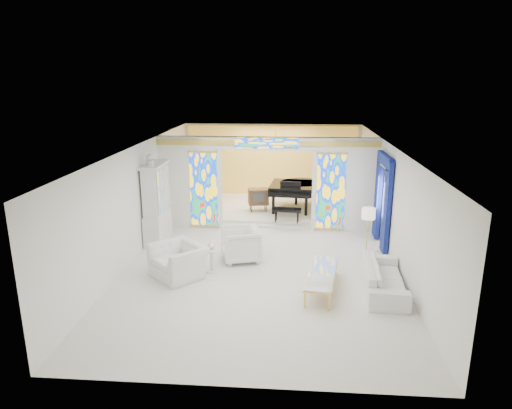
# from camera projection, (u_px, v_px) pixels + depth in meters

# --- Properties ---
(floor) EXTENTS (12.00, 12.00, 0.00)m
(floor) POSITION_uv_depth(u_px,v_px,m) (263.00, 250.00, 13.07)
(floor) COLOR white
(floor) RESTS_ON ground
(ceiling) EXTENTS (7.00, 12.00, 0.02)m
(ceiling) POSITION_uv_depth(u_px,v_px,m) (263.00, 146.00, 12.26)
(ceiling) COLOR silver
(ceiling) RESTS_ON wall_back
(wall_back) EXTENTS (7.00, 0.02, 3.00)m
(wall_back) POSITION_uv_depth(u_px,v_px,m) (272.00, 161.00, 18.43)
(wall_back) COLOR white
(wall_back) RESTS_ON floor
(wall_front) EXTENTS (7.00, 0.02, 3.00)m
(wall_front) POSITION_uv_depth(u_px,v_px,m) (239.00, 303.00, 6.91)
(wall_front) COLOR white
(wall_front) RESTS_ON floor
(wall_left) EXTENTS (0.02, 12.00, 3.00)m
(wall_left) POSITION_uv_depth(u_px,v_px,m) (140.00, 198.00, 12.92)
(wall_left) COLOR white
(wall_left) RESTS_ON floor
(wall_right) EXTENTS (0.02, 12.00, 3.00)m
(wall_right) POSITION_uv_depth(u_px,v_px,m) (391.00, 203.00, 12.41)
(wall_right) COLOR white
(wall_right) RESTS_ON floor
(partition_wall) EXTENTS (7.00, 0.22, 3.00)m
(partition_wall) POSITION_uv_depth(u_px,v_px,m) (267.00, 179.00, 14.54)
(partition_wall) COLOR white
(partition_wall) RESTS_ON floor
(stained_glass_left) EXTENTS (0.90, 0.04, 2.40)m
(stained_glass_left) POSITION_uv_depth(u_px,v_px,m) (204.00, 190.00, 14.68)
(stained_glass_left) COLOR gold
(stained_glass_left) RESTS_ON partition_wall
(stained_glass_right) EXTENTS (0.90, 0.04, 2.40)m
(stained_glass_right) POSITION_uv_depth(u_px,v_px,m) (331.00, 192.00, 14.39)
(stained_glass_right) COLOR gold
(stained_glass_right) RESTS_ON partition_wall
(stained_glass_transom) EXTENTS (2.00, 0.04, 0.34)m
(stained_glass_transom) POSITION_uv_depth(u_px,v_px,m) (267.00, 143.00, 14.13)
(stained_glass_transom) COLOR gold
(stained_glass_transom) RESTS_ON partition_wall
(alcove_platform) EXTENTS (6.80, 3.80, 0.18)m
(alcove_platform) POSITION_uv_depth(u_px,v_px,m) (270.00, 208.00, 16.99)
(alcove_platform) COLOR white
(alcove_platform) RESTS_ON floor
(gold_curtain_back) EXTENTS (6.70, 0.10, 2.90)m
(gold_curtain_back) POSITION_uv_depth(u_px,v_px,m) (272.00, 162.00, 18.31)
(gold_curtain_back) COLOR #FFCE58
(gold_curtain_back) RESTS_ON wall_back
(chandelier) EXTENTS (0.48, 0.48, 0.30)m
(chandelier) POSITION_uv_depth(u_px,v_px,m) (276.00, 142.00, 16.21)
(chandelier) COLOR gold
(chandelier) RESTS_ON ceiling
(blue_drapes) EXTENTS (0.14, 1.85, 2.65)m
(blue_drapes) POSITION_uv_depth(u_px,v_px,m) (383.00, 193.00, 13.07)
(blue_drapes) COLOR navy
(blue_drapes) RESTS_ON wall_right
(china_cabinet) EXTENTS (0.56, 1.46, 2.72)m
(china_cabinet) POSITION_uv_depth(u_px,v_px,m) (157.00, 203.00, 13.56)
(china_cabinet) COLOR silver
(china_cabinet) RESTS_ON floor
(armchair_left) EXTENTS (1.66, 1.65, 0.81)m
(armchair_left) POSITION_uv_depth(u_px,v_px,m) (178.00, 261.00, 11.29)
(armchair_left) COLOR white
(armchair_left) RESTS_ON floor
(armchair_right) EXTENTS (1.22, 1.20, 0.90)m
(armchair_right) POSITION_uv_depth(u_px,v_px,m) (241.00, 244.00, 12.27)
(armchair_right) COLOR white
(armchair_right) RESTS_ON floor
(sofa) EXTENTS (1.04, 2.31, 0.66)m
(sofa) POSITION_uv_depth(u_px,v_px,m) (384.00, 277.00, 10.54)
(sofa) COLOR white
(sofa) RESTS_ON floor
(side_table) EXTENTS (0.59, 0.59, 0.62)m
(side_table) POSITION_uv_depth(u_px,v_px,m) (212.00, 256.00, 11.57)
(side_table) COLOR silver
(side_table) RESTS_ON floor
(vase) EXTENTS (0.24, 0.24, 0.20)m
(vase) POSITION_uv_depth(u_px,v_px,m) (211.00, 245.00, 11.48)
(vase) COLOR white
(vase) RESTS_ON side_table
(coffee_table) EXTENTS (0.95, 2.11, 0.45)m
(coffee_table) POSITION_uv_depth(u_px,v_px,m) (322.00, 274.00, 10.53)
(coffee_table) COLOR white
(coffee_table) RESTS_ON floor
(floor_lamp) EXTENTS (0.46, 0.46, 1.47)m
(floor_lamp) POSITION_uv_depth(u_px,v_px,m) (368.00, 216.00, 12.05)
(floor_lamp) COLOR gold
(floor_lamp) RESTS_ON floor
(grand_piano) EXTENTS (1.99, 2.92, 1.14)m
(grand_piano) POSITION_uv_depth(u_px,v_px,m) (296.00, 188.00, 16.40)
(grand_piano) COLOR black
(grand_piano) RESTS_ON alcove_platform
(tv_console) EXTENTS (0.78, 0.60, 0.81)m
(tv_console) POSITION_uv_depth(u_px,v_px,m) (258.00, 197.00, 16.18)
(tv_console) COLOR #56311F
(tv_console) RESTS_ON alcove_platform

